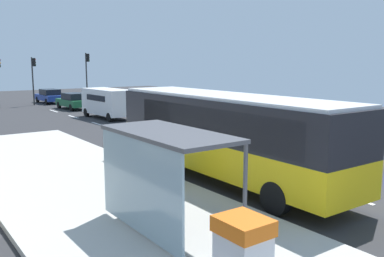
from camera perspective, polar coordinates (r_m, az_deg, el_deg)
name	(u,v)px	position (r m, az deg, el deg)	size (l,w,h in m)	color
ground_plane	(127,134)	(25.97, -8.82, -0.81)	(56.00, 92.00, 0.04)	#2D2D30
sidewalk_platform	(119,209)	(12.74, -9.90, -10.73)	(6.20, 30.00, 0.18)	beige
lane_stripe_seg_1	(343,196)	(14.83, 19.93, -8.64)	(0.16, 2.20, 0.01)	silver
lane_stripe_seg_2	(241,166)	(17.98, 6.64, -5.08)	(0.16, 2.20, 0.01)	silver
lane_stripe_seg_3	(176,147)	(21.83, -2.24, -2.51)	(0.16, 2.20, 0.01)	silver
lane_stripe_seg_4	(131,134)	(26.08, -8.33, -0.70)	(0.16, 2.20, 0.01)	silver
lane_stripe_seg_5	(98,124)	(30.55, -12.67, 0.59)	(0.16, 2.20, 0.01)	silver
lane_stripe_seg_6	(73,117)	(35.17, -15.90, 1.55)	(0.16, 2.20, 0.01)	silver
lane_stripe_seg_7	(54,111)	(39.87, -18.36, 2.28)	(0.16, 2.20, 0.01)	silver
bus	(223,131)	(15.47, 4.32, -0.39)	(2.62, 11.03, 3.21)	yellow
white_van	(108,101)	(33.55, -11.45, 3.67)	(2.25, 5.29, 2.30)	white
sedan_near	(50,96)	(47.69, -18.85, 4.24)	(1.96, 4.46, 1.52)	navy
sedan_far	(73,101)	(40.89, -15.87, 3.66)	(1.99, 4.47, 1.52)	#195933
recycling_bin_yellow	(167,173)	(14.28, -3.45, -6.05)	(0.52, 0.52, 0.95)	yellow
recycling_bin_blue	(156,169)	(14.86, -4.90, -5.47)	(0.52, 0.52, 0.95)	blue
recycling_bin_green	(146,165)	(15.45, -6.24, -4.93)	(0.52, 0.52, 0.95)	green
traffic_light_near_side	(87,70)	(45.90, -14.11, 7.71)	(0.49, 0.28, 5.34)	#2D2D2D
traffic_light_median	(33,73)	(45.81, -20.82, 7.04)	(0.49, 0.28, 4.87)	#2D2D2D
bus_shelter	(157,156)	(10.27, -4.76, -3.78)	(1.80, 4.00, 2.50)	#4C4C51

